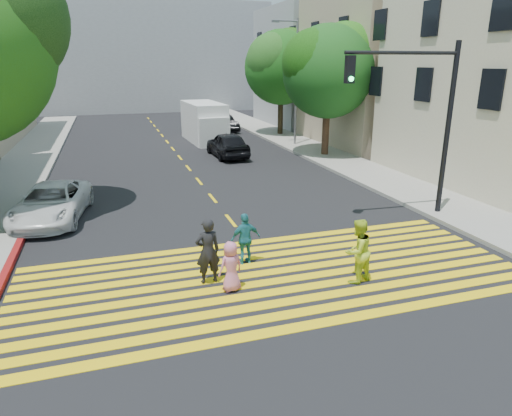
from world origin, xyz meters
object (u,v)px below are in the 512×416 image
white_sedan (52,203)px  pedestrian_woman (357,251)px  pedestrian_man (208,251)px  traffic_signal (422,107)px  pedestrian_child (231,266)px  pedestrian_extra (245,239)px  dark_car_near (227,144)px  white_van (205,123)px  tree_right_far (282,63)px  tree_right_near (330,67)px  silver_car (202,122)px  dark_car_parked (222,123)px

white_sedan → pedestrian_woman: bearing=-35.0°
pedestrian_man → traffic_signal: 9.23m
pedestrian_child → pedestrian_extra: (0.81, 1.44, 0.10)m
dark_car_near → white_van: 5.88m
pedestrian_extra → tree_right_far: bearing=-119.0°
white_sedan → white_van: 17.51m
traffic_signal → tree_right_near: bearing=83.0°
pedestrian_man → pedestrian_child: size_ratio=1.35×
pedestrian_man → pedestrian_extra: (1.26, 0.85, -0.13)m
pedestrian_extra → dark_car_near: 15.39m
pedestrian_extra → pedestrian_child: bearing=54.9°
pedestrian_woman → silver_car: size_ratio=0.34×
pedestrian_child → traffic_signal: (7.75, 3.45, 3.35)m
pedestrian_man → dark_car_parked: pedestrian_man is taller
silver_car → traffic_signal: traffic_signal is taller
pedestrian_child → silver_car: size_ratio=0.26×
pedestrian_child → silver_car: 27.91m
silver_car → white_sedan: bearing=73.0°
tree_right_far → white_sedan: (-14.99, -16.29, -4.72)m
pedestrian_extra → white_sedan: bearing=-51.6°
silver_car → dark_car_near: bearing=94.8°
pedestrian_child → dark_car_parked: dark_car_parked is taller
tree_right_far → pedestrian_woman: bearing=-106.2°
tree_right_near → pedestrian_woman: size_ratio=4.52×
pedestrian_child → dark_car_near: (4.13, 16.46, 0.10)m
white_van → tree_right_far: bearing=8.0°
pedestrian_man → pedestrian_extra: 1.52m
dark_car_parked → traffic_signal: size_ratio=0.69×
silver_car → pedestrian_extra: bearing=89.6°
pedestrian_child → white_van: (3.98, 22.32, 0.65)m
pedestrian_woman → pedestrian_extra: (-2.42, 1.96, -0.11)m
pedestrian_woman → pedestrian_child: pedestrian_woman is taller
pedestrian_child → pedestrian_extra: 1.65m
tree_right_far → white_sedan: 22.64m
tree_right_near → pedestrian_child: (-9.84, -14.78, -4.57)m
tree_right_near → white_van: size_ratio=1.31×
pedestrian_woman → dark_car_near: bearing=-112.7°
pedestrian_child → dark_car_near: dark_car_near is taller
dark_car_near → traffic_signal: 13.90m
tree_right_far → silver_car: size_ratio=1.58×
tree_right_far → pedestrian_man: (-10.66, -22.88, -4.49)m
pedestrian_woman → silver_car: pedestrian_woman is taller
pedestrian_woman → white_sedan: bearing=-63.5°
dark_car_near → traffic_signal: size_ratio=0.71×
pedestrian_child → tree_right_far: bearing=-129.5°
tree_right_near → pedestrian_man: size_ratio=4.39×
pedestrian_woman → white_sedan: pedestrian_woman is taller
tree_right_near → pedestrian_woman: bearing=-113.4°
white_van → traffic_signal: 19.44m
tree_right_far → pedestrian_child: tree_right_far is taller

